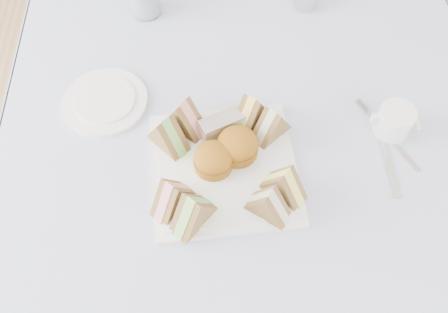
{
  "coord_description": "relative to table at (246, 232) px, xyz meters",
  "views": [
    {
      "loc": [
        -0.09,
        -0.48,
        1.53
      ],
      "look_at": [
        -0.06,
        -0.03,
        0.8
      ],
      "focal_mm": 38.0,
      "sensor_mm": 36.0,
      "label": 1
    }
  ],
  "objects": [
    {
      "name": "floor",
      "position": [
        0.0,
        0.0,
        -0.37
      ],
      "size": [
        4.0,
        4.0,
        0.0
      ],
      "primitive_type": "plane",
      "color": "#9E7751",
      "rests_on": "ground"
    },
    {
      "name": "table",
      "position": [
        0.0,
        0.0,
        0.0
      ],
      "size": [
        0.9,
        0.9,
        0.74
      ],
      "primitive_type": "cube",
      "color": "brown",
      "rests_on": "floor"
    },
    {
      "name": "tablecloth",
      "position": [
        0.0,
        0.0,
        0.37
      ],
      "size": [
        1.02,
        1.02,
        0.01
      ],
      "primitive_type": "cube",
      "color": "silver",
      "rests_on": "table"
    },
    {
      "name": "serving_plate",
      "position": [
        -0.06,
        -0.03,
        0.38
      ],
      "size": [
        0.29,
        0.29,
        0.01
      ],
      "primitive_type": "cube",
      "rotation": [
        0.0,
        0.0,
        0.06
      ],
      "color": "white",
      "rests_on": "tablecloth"
    },
    {
      "name": "sandwich_fl_a",
      "position": [
        -0.16,
        -0.1,
        0.43
      ],
      "size": [
        0.09,
        0.09,
        0.08
      ],
      "primitive_type": null,
      "rotation": [
        0.0,
        0.0,
        0.86
      ],
      "color": "brown",
      "rests_on": "serving_plate"
    },
    {
      "name": "sandwich_fl_b",
      "position": [
        -0.12,
        -0.13,
        0.43
      ],
      "size": [
        0.09,
        0.09,
        0.08
      ],
      "primitive_type": null,
      "rotation": [
        0.0,
        0.0,
        0.84
      ],
      "color": "brown",
      "rests_on": "serving_plate"
    },
    {
      "name": "sandwich_fr_a",
      "position": [
        0.04,
        -0.09,
        0.43
      ],
      "size": [
        0.09,
        0.09,
        0.08
      ],
      "primitive_type": null,
      "rotation": [
        0.0,
        0.0,
        -0.74
      ],
      "color": "brown",
      "rests_on": "serving_plate"
    },
    {
      "name": "sandwich_fr_b",
      "position": [
        0.01,
        -0.12,
        0.42
      ],
      "size": [
        0.09,
        0.08,
        0.07
      ],
      "primitive_type": null,
      "rotation": [
        0.0,
        0.0,
        -0.61
      ],
      "color": "brown",
      "rests_on": "serving_plate"
    },
    {
      "name": "sandwich_bl_a",
      "position": [
        -0.16,
        0.03,
        0.43
      ],
      "size": [
        0.09,
        0.09,
        0.08
      ],
      "primitive_type": null,
      "rotation": [
        0.0,
        0.0,
        2.29
      ],
      "color": "brown",
      "rests_on": "serving_plate"
    },
    {
      "name": "sandwich_bl_b",
      "position": [
        -0.13,
        0.07,
        0.43
      ],
      "size": [
        0.1,
        0.09,
        0.08
      ],
      "primitive_type": null,
      "rotation": [
        0.0,
        0.0,
        2.47
      ],
      "color": "brown",
      "rests_on": "serving_plate"
    },
    {
      "name": "sandwich_br_a",
      "position": [
        0.04,
        0.05,
        0.43
      ],
      "size": [
        0.09,
        0.08,
        0.07
      ],
      "primitive_type": null,
      "rotation": [
        0.0,
        0.0,
        -2.42
      ],
      "color": "brown",
      "rests_on": "serving_plate"
    },
    {
      "name": "sandwich_br_b",
      "position": [
        -0.0,
        0.08,
        0.43
      ],
      "size": [
        0.09,
        0.09,
        0.08
      ],
      "primitive_type": null,
      "rotation": [
        0.0,
        0.0,
        -2.3
      ],
      "color": "brown",
      "rests_on": "serving_plate"
    },
    {
      "name": "scone_left",
      "position": [
        -0.08,
        -0.02,
        0.41
      ],
      "size": [
        0.08,
        0.08,
        0.05
      ],
      "primitive_type": "cylinder",
      "rotation": [
        0.0,
        0.0,
        0.1
      ],
      "color": "#8A4B10",
      "rests_on": "serving_plate"
    },
    {
      "name": "scone_right",
      "position": [
        -0.03,
        0.0,
        0.41
      ],
      "size": [
        0.1,
        0.1,
        0.05
      ],
      "primitive_type": "cylinder",
      "rotation": [
        0.0,
        0.0,
        0.34
      ],
      "color": "#8A4B10",
      "rests_on": "serving_plate"
    },
    {
      "name": "pastry_slice",
      "position": [
        -0.06,
        0.06,
        0.41
      ],
      "size": [
        0.09,
        0.07,
        0.04
      ],
      "primitive_type": "cube",
      "rotation": [
        0.0,
        0.0,
        0.42
      ],
      "color": "tan",
      "rests_on": "serving_plate"
    },
    {
      "name": "side_plate",
      "position": [
        -0.3,
        0.15,
        0.38
      ],
      "size": [
        0.2,
        0.2,
        0.01
      ],
      "primitive_type": "cylinder",
      "rotation": [
        0.0,
        0.0,
        -0.18
      ],
      "color": "white",
      "rests_on": "tablecloth"
    },
    {
      "name": "tea_strainer",
      "position": [
        0.16,
        0.42,
        0.39
      ],
      "size": [
        0.08,
        0.08,
        0.04
      ],
      "primitive_type": "cylinder",
      "rotation": [
        0.0,
        0.0,
        0.25
      ],
      "color": "#BBBBBB",
      "rests_on": "tablecloth"
    },
    {
      "name": "knife",
      "position": [
        0.26,
        -0.02,
        0.38
      ],
      "size": [
        0.02,
        0.17,
        0.0
      ],
      "primitive_type": "cube",
      "rotation": [
        0.0,
        0.0,
        -0.01
      ],
      "color": "#BBBBBB",
      "rests_on": "tablecloth"
    },
    {
      "name": "fork",
      "position": [
        0.28,
        0.02,
        0.38
      ],
      "size": [
        0.08,
        0.15,
        0.0
      ],
      "primitive_type": "cube",
      "rotation": [
        0.0,
        0.0,
        0.44
      ],
      "color": "#BBBBBB",
      "rests_on": "tablecloth"
    },
    {
      "name": "creamer_jug",
      "position": [
        0.28,
        0.05,
        0.41
      ],
      "size": [
        0.07,
        0.07,
        0.06
      ],
      "primitive_type": "cylinder",
      "rotation": [
        0.0,
        0.0,
        -0.01
      ],
      "color": "white",
      "rests_on": "tablecloth"
    }
  ]
}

